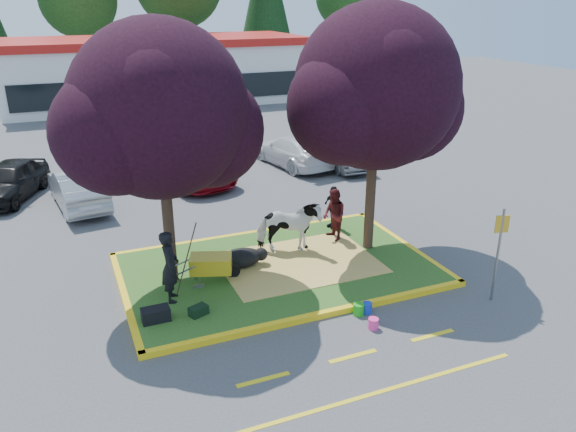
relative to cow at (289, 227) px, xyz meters
name	(u,v)px	position (x,y,z in m)	size (l,w,h in m)	color
ground	(279,271)	(-0.62, -0.77, -0.91)	(90.00, 90.00, 0.00)	#424244
median_island	(279,269)	(-0.62, -0.77, -0.84)	(8.00, 5.00, 0.15)	#26561A
curb_near	(320,315)	(-0.62, -3.35, -0.84)	(8.30, 0.16, 0.15)	yellow
curb_far	(248,234)	(-0.62, 1.81, -0.84)	(8.30, 0.16, 0.15)	yellow
curb_left	(125,298)	(-4.70, -0.77, -0.84)	(0.16, 5.30, 0.15)	yellow
curb_right	(405,245)	(3.46, -0.77, -0.84)	(0.16, 5.30, 0.15)	yellow
straw_bedding	(299,263)	(-0.02, -0.77, -0.76)	(4.20, 3.00, 0.01)	#EBC961
tree_purple_left	(161,118)	(-3.40, -0.39, 3.45)	(5.06, 4.20, 6.51)	black
tree_purple_right	(377,95)	(2.30, -0.59, 3.65)	(5.30, 4.40, 6.82)	black
fire_lane_stripe_a	(263,379)	(-2.62, -4.97, -0.91)	(1.10, 0.12, 0.01)	yellow
fire_lane_stripe_b	(353,356)	(-0.62, -4.97, -0.91)	(1.10, 0.12, 0.01)	yellow
fire_lane_stripe_c	(432,335)	(1.38, -4.97, -0.91)	(1.10, 0.12, 0.01)	yellow
fire_lane_long	(384,391)	(-0.62, -6.17, -0.91)	(6.00, 0.10, 0.01)	yellow
retail_building	(157,69)	(1.38, 27.21, 1.34)	(20.40, 8.40, 4.40)	silver
cow	(289,227)	(0.00, 0.00, 0.00)	(0.82, 1.80, 1.52)	white
calf	(240,258)	(-1.58, -0.39, -0.50)	(1.20, 0.68, 0.52)	black
handler	(170,266)	(-3.65, -1.43, 0.13)	(0.65, 0.43, 1.78)	black
visitor_a	(334,215)	(1.60, 0.30, 0.03)	(0.77, 0.60, 1.57)	#491418
visitor_b	(333,207)	(2.01, 1.17, -0.08)	(0.80, 0.33, 1.37)	black
wheelbarrow	(211,264)	(-2.51, -0.89, -0.27)	(1.88, 0.94, 0.71)	black
gear_bag_dark	(156,315)	(-4.20, -2.25, -0.60)	(0.63, 0.34, 0.32)	black
gear_bag_green	(198,311)	(-3.25, -2.37, -0.65)	(0.42, 0.26, 0.22)	black
sign_post	(499,245)	(3.68, -4.21, 0.57)	(0.33, 0.12, 2.41)	slate
bucket_green	(359,309)	(0.29, -3.57, -0.77)	(0.26, 0.26, 0.28)	#1AAA1A
bucket_pink	(373,324)	(0.30, -4.22, -0.78)	(0.24, 0.24, 0.26)	#FD3891
bucket_blue	(367,308)	(0.51, -3.57, -0.78)	(0.24, 0.24, 0.26)	#1838C7
car_black	(9,180)	(-7.55, 8.59, -0.21)	(1.65, 4.11, 1.40)	black
car_silver	(78,188)	(-5.28, 6.73, -0.22)	(1.47, 4.21, 1.39)	#9EA1A5
car_red	(186,163)	(-1.04, 8.21, -0.17)	(2.46, 5.33, 1.48)	#9F0D18
car_white	(293,151)	(3.80, 8.60, -0.24)	(1.89, 4.65, 1.35)	silver
car_grey	(341,151)	(5.69, 7.65, -0.24)	(1.42, 4.08, 1.34)	#54565C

